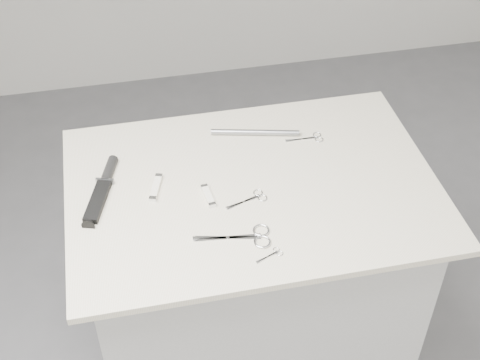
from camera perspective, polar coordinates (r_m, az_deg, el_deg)
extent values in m
cube|color=#B0B0AD|center=(2.15, 0.92, -9.73)|extent=(0.90, 0.60, 0.90)
cube|color=beige|center=(1.81, 1.08, -0.64)|extent=(1.00, 0.70, 0.02)
cube|color=silver|center=(1.66, -1.06, -4.95)|extent=(0.17, 0.05, 0.00)
cylinder|color=silver|center=(1.66, -1.06, -4.93)|extent=(0.01, 0.01, 0.00)
torus|color=silver|center=(1.68, 1.81, -4.32)|extent=(0.04, 0.04, 0.01)
torus|color=silver|center=(1.65, 1.92, -5.30)|extent=(0.04, 0.04, 0.01)
cube|color=silver|center=(1.75, 0.30, -1.89)|extent=(0.10, 0.05, 0.00)
cylinder|color=silver|center=(1.75, 0.30, -1.88)|extent=(0.01, 0.01, 0.00)
torus|color=silver|center=(1.78, 1.54, -1.09)|extent=(0.03, 0.03, 0.00)
torus|color=silver|center=(1.76, 1.93, -1.55)|extent=(0.03, 0.03, 0.00)
cube|color=silver|center=(1.96, 5.30, 3.49)|extent=(0.10, 0.02, 0.00)
cylinder|color=silver|center=(1.96, 5.30, 3.51)|extent=(0.01, 0.01, 0.00)
torus|color=silver|center=(1.98, 6.59, 3.86)|extent=(0.03, 0.03, 0.00)
torus|color=silver|center=(1.97, 6.77, 3.45)|extent=(0.03, 0.03, 0.00)
cube|color=silver|center=(1.62, 2.34, -6.59)|extent=(0.06, 0.03, 0.00)
cylinder|color=silver|center=(1.62, 2.34, -6.57)|extent=(0.00, 0.00, 0.00)
torus|color=silver|center=(1.64, 3.11, -5.95)|extent=(0.02, 0.02, 0.00)
torus|color=silver|center=(1.63, 3.43, -6.27)|extent=(0.02, 0.02, 0.00)
cube|color=black|center=(1.79, -12.06, -1.74)|extent=(0.09, 0.16, 0.02)
cube|color=gray|center=(1.84, -11.45, -0.07)|extent=(0.06, 0.03, 0.02)
cylinder|color=black|center=(1.87, -11.09, 0.88)|extent=(0.06, 0.10, 0.03)
cube|color=white|center=(1.80, -7.19, -0.62)|extent=(0.05, 0.10, 0.01)
cube|color=silver|center=(1.84, -6.93, 0.34)|extent=(0.02, 0.02, 0.01)
cube|color=silver|center=(1.77, -7.46, -1.60)|extent=(0.02, 0.02, 0.01)
cube|color=white|center=(1.77, -2.73, -1.36)|extent=(0.03, 0.08, 0.01)
cube|color=silver|center=(1.79, -3.06, -0.58)|extent=(0.02, 0.01, 0.01)
cube|color=silver|center=(1.74, -2.39, -2.14)|extent=(0.02, 0.01, 0.01)
cylinder|color=gray|center=(1.97, 1.29, 4.08)|extent=(0.26, 0.08, 0.02)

